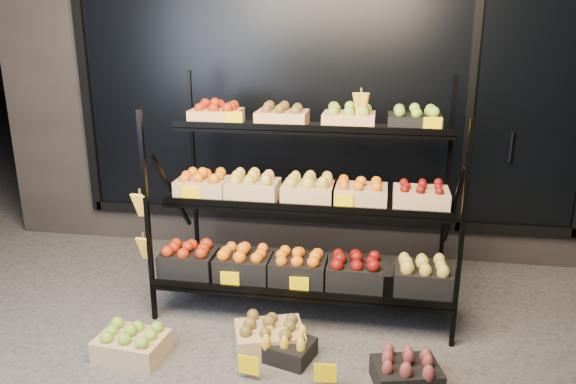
% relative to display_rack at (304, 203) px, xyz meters
% --- Properties ---
extents(ground, '(24.00, 24.00, 0.00)m').
position_rel_display_rack_xyz_m(ground, '(0.01, -0.60, -0.79)').
color(ground, '#514F4C').
rests_on(ground, ground).
extents(building, '(6.00, 2.08, 3.50)m').
position_rel_display_rack_xyz_m(building, '(0.01, 1.99, 0.96)').
color(building, '#2D2826').
rests_on(building, ground).
extents(display_rack, '(2.18, 1.02, 1.67)m').
position_rel_display_rack_xyz_m(display_rack, '(0.00, 0.00, 0.00)').
color(display_rack, black).
rests_on(display_rack, ground).
extents(tag_floor_a, '(0.13, 0.01, 0.12)m').
position_rel_display_rack_xyz_m(tag_floor_a, '(-0.18, -1.00, -0.73)').
color(tag_floor_a, '#F9C600').
rests_on(tag_floor_a, ground).
extents(tag_floor_b, '(0.13, 0.01, 0.12)m').
position_rel_display_rack_xyz_m(tag_floor_b, '(0.27, -1.00, -0.73)').
color(tag_floor_b, '#F9C600').
rests_on(tag_floor_b, ground).
extents(floor_crate_left, '(0.45, 0.35, 0.21)m').
position_rel_display_rack_xyz_m(floor_crate_left, '(-0.97, -0.88, -0.69)').
color(floor_crate_left, tan).
rests_on(floor_crate_left, ground).
extents(floor_crate_midleft, '(0.41, 0.35, 0.18)m').
position_rel_display_rack_xyz_m(floor_crate_midleft, '(-0.01, -0.73, -0.70)').
color(floor_crate_midleft, black).
rests_on(floor_crate_midleft, ground).
extents(floor_crate_midright, '(0.51, 0.44, 0.21)m').
position_rel_display_rack_xyz_m(floor_crate_midright, '(-0.13, -0.65, -0.69)').
color(floor_crate_midright, tan).
rests_on(floor_crate_midright, ground).
extents(floor_crate_right, '(0.43, 0.36, 0.19)m').
position_rel_display_rack_xyz_m(floor_crate_right, '(0.73, -0.89, -0.70)').
color(floor_crate_right, black).
rests_on(floor_crate_right, ground).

